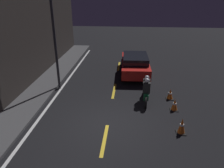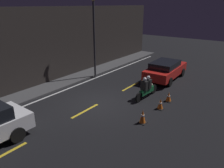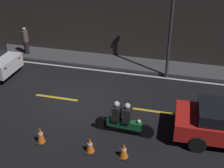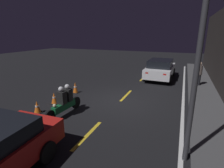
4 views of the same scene
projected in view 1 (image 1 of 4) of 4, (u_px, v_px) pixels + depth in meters
ground_plane at (107, 125)px, 9.36m from camera, size 56.00×56.00×0.00m
raised_curb at (14, 119)px, 9.68m from camera, size 28.00×1.64×0.13m
lane_dash_c at (105, 140)px, 8.44m from camera, size 2.00×0.14×0.01m
lane_dash_d at (114, 91)px, 12.56m from camera, size 2.00×0.14×0.01m
lane_dash_e at (119, 66)px, 16.68m from camera, size 2.00×0.14×0.01m
lane_solid_kerb at (37, 122)px, 9.62m from camera, size 25.20×0.14×0.01m
taxi_red at (135, 64)px, 14.87m from camera, size 4.44×2.04×1.37m
motorcycle at (146, 90)px, 11.20m from camera, size 2.29×0.40×1.36m
traffic_cone_near at (182, 126)px, 8.71m from camera, size 0.38×0.38×0.68m
traffic_cone_mid at (175, 105)px, 10.44m from camera, size 0.39×0.39×0.60m
traffic_cone_far at (170, 94)px, 11.54m from camera, size 0.40×0.40×0.57m
street_lamp at (54, 33)px, 11.62m from camera, size 0.28×0.28×5.76m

